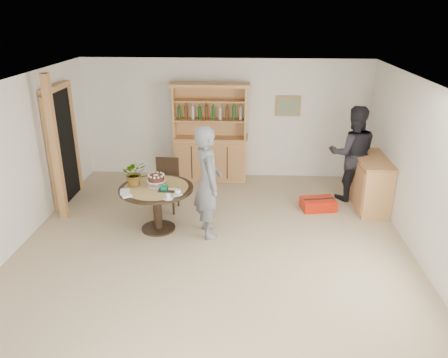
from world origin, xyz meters
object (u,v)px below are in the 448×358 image
hutch (210,148)px  red_suitcase (318,204)px  dining_table (157,196)px  dining_chair (166,181)px  sideboard (370,182)px  teen_boy (208,182)px  adult_person (352,154)px

hutch → red_suitcase: bearing=-34.3°
dining_table → dining_chair: bearing=89.6°
sideboard → dining_chair: dining_chair is taller
red_suitcase → dining_chair: bearing=171.8°
dining_table → red_suitcase: (2.77, 0.94, -0.50)m
hutch → teen_boy: hutch is taller
adult_person → red_suitcase: adult_person is taller
sideboard → adult_person: (-0.29, 0.34, 0.43)m
dining_chair → teen_boy: (0.84, -0.93, 0.37)m
dining_table → dining_chair: size_ratio=1.27×
hutch → dining_table: bearing=-105.8°
sideboard → adult_person: 0.63m
teen_boy → dining_table: bearing=67.0°
sideboard → dining_table: (-3.71, -1.13, 0.13)m
dining_table → red_suitcase: dining_table is taller
dining_chair → teen_boy: teen_boy is taller
hutch → teen_boy: (0.18, -2.47, 0.22)m
adult_person → sideboard: bearing=131.3°
dining_table → adult_person: 3.73m
teen_boy → adult_person: bearing=-74.8°
dining_table → dining_chair: (0.01, 0.83, -0.07)m
dining_chair → sideboard: bearing=9.1°
dining_chair → adult_person: adult_person is taller
hutch → sideboard: size_ratio=1.62×
hutch → dining_table: (-0.67, -2.37, -0.08)m
sideboard → adult_person: bearing=130.6°
dining_table → hutch: bearing=74.2°
hutch → teen_boy: size_ratio=1.13×
sideboard → red_suitcase: 1.03m
dining_chair → red_suitcase: (2.76, 0.11, -0.43)m
adult_person → dining_chair: bearing=11.4°
dining_table → dining_chair: dining_chair is taller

